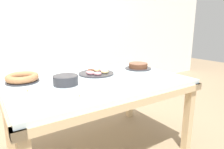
% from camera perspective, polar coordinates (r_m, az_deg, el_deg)
% --- Properties ---
extents(wall_back, '(8.00, 0.10, 2.60)m').
position_cam_1_polar(wall_back, '(3.52, -19.76, 14.19)').
color(wall_back, white).
rests_on(wall_back, ground).
extents(dining_table, '(1.62, 1.05, 0.74)m').
position_cam_1_polar(dining_table, '(1.87, -3.85, -4.00)').
color(dining_table, silver).
rests_on(dining_table, ground).
extents(cake_chocolate_round, '(0.30, 0.30, 0.07)m').
position_cam_1_polar(cake_chocolate_round, '(2.33, 7.47, 2.35)').
color(cake_chocolate_round, '#333338').
rests_on(cake_chocolate_round, dining_table).
extents(cake_golden_bundt, '(0.28, 0.28, 0.07)m').
position_cam_1_polar(cake_golden_bundt, '(1.93, -24.25, -0.95)').
color(cake_golden_bundt, '#333338').
rests_on(cake_golden_bundt, dining_table).
extents(pastry_platter, '(0.36, 0.36, 0.04)m').
position_cam_1_polar(pastry_platter, '(2.07, -4.47, 0.51)').
color(pastry_platter, '#333338').
rests_on(pastry_platter, dining_table).
extents(plate_stack, '(0.21, 0.21, 0.08)m').
position_cam_1_polar(plate_stack, '(1.73, -13.09, -1.57)').
color(plate_stack, '#333338').
rests_on(plate_stack, dining_table).
extents(tealight_near_cakes, '(0.04, 0.04, 0.04)m').
position_cam_1_polar(tealight_near_cakes, '(1.60, -22.92, -4.66)').
color(tealight_near_cakes, silver).
rests_on(tealight_near_cakes, dining_table).
extents(tealight_centre, '(0.04, 0.04, 0.04)m').
position_cam_1_polar(tealight_centre, '(1.67, -17.99, -3.49)').
color(tealight_centre, silver).
rests_on(tealight_centre, dining_table).
extents(tealight_left_edge, '(0.04, 0.04, 0.04)m').
position_cam_1_polar(tealight_left_edge, '(2.06, 10.76, 0.16)').
color(tealight_left_edge, silver).
rests_on(tealight_left_edge, dining_table).
extents(tealight_right_edge, '(0.04, 0.04, 0.04)m').
position_cam_1_polar(tealight_right_edge, '(1.39, -9.28, -6.45)').
color(tealight_right_edge, silver).
rests_on(tealight_right_edge, dining_table).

